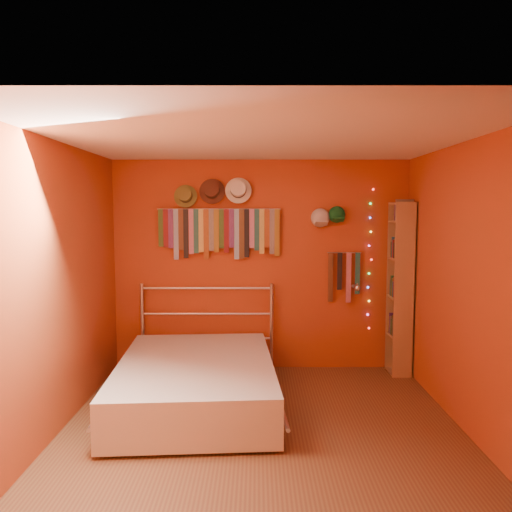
{
  "coord_description": "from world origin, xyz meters",
  "views": [
    {
      "loc": [
        -0.05,
        -4.18,
        1.91
      ],
      "look_at": [
        -0.05,
        0.9,
        1.44
      ],
      "focal_mm": 35.0,
      "sensor_mm": 36.0,
      "label": 1
    }
  ],
  "objects_px": {
    "tie_rack": "(219,230)",
    "reading_lamp": "(357,287)",
    "bookshelf": "(404,287)",
    "bed": "(196,381)"
  },
  "relations": [
    {
      "from": "reading_lamp",
      "to": "bookshelf",
      "type": "xyz_separation_m",
      "value": [
        0.55,
        0.02,
        -0.0
      ]
    },
    {
      "from": "tie_rack",
      "to": "reading_lamp",
      "type": "xyz_separation_m",
      "value": [
        1.6,
        -0.17,
        -0.65
      ]
    },
    {
      "from": "reading_lamp",
      "to": "bookshelf",
      "type": "relative_size",
      "value": 0.15
    },
    {
      "from": "reading_lamp",
      "to": "bed",
      "type": "height_order",
      "value": "reading_lamp"
    },
    {
      "from": "reading_lamp",
      "to": "bed",
      "type": "relative_size",
      "value": 0.14
    },
    {
      "from": "bookshelf",
      "to": "bed",
      "type": "xyz_separation_m",
      "value": [
        -2.3,
        -0.97,
        -0.78
      ]
    },
    {
      "from": "reading_lamp",
      "to": "bookshelf",
      "type": "bearing_deg",
      "value": 1.82
    },
    {
      "from": "bookshelf",
      "to": "bed",
      "type": "relative_size",
      "value": 0.91
    },
    {
      "from": "tie_rack",
      "to": "bookshelf",
      "type": "relative_size",
      "value": 0.72
    },
    {
      "from": "tie_rack",
      "to": "bookshelf",
      "type": "height_order",
      "value": "bookshelf"
    }
  ]
}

